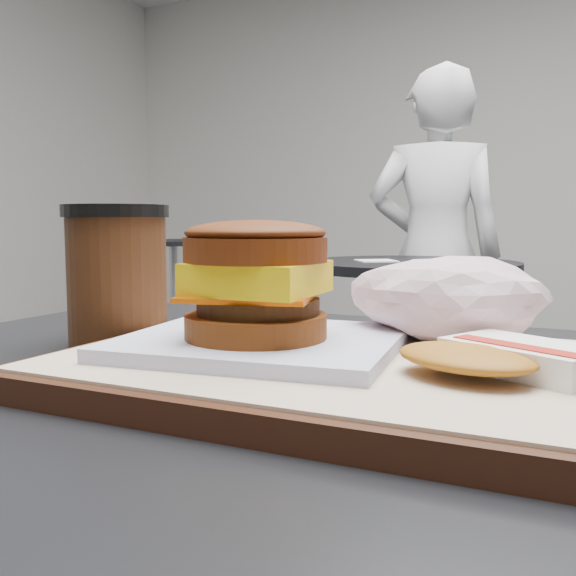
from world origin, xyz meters
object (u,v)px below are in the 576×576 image
(hash_brown, at_px, (498,358))
(neighbor_table, at_px, (410,321))
(breakfast_sandwich, at_px, (258,296))
(coffee_cup, at_px, (117,270))
(crumpled_wrapper, at_px, (447,298))
(patron, at_px, (435,255))
(serving_tray, at_px, (335,369))

(hash_brown, relative_size, neighbor_table, 0.18)
(breakfast_sandwich, distance_m, hash_brown, 0.17)
(hash_brown, distance_m, neighbor_table, 1.76)
(neighbor_table, bearing_deg, breakfast_sandwich, -78.93)
(neighbor_table, bearing_deg, coffee_cup, -84.58)
(crumpled_wrapper, height_order, coffee_cup, coffee_cup)
(neighbor_table, xyz_separation_m, patron, (-0.05, 0.56, 0.19))
(crumpled_wrapper, bearing_deg, neighbor_table, 105.61)
(coffee_cup, height_order, patron, patron)
(crumpled_wrapper, height_order, neighbor_table, crumpled_wrapper)
(coffee_cup, relative_size, patron, 0.08)
(serving_tray, height_order, hash_brown, hash_brown)
(serving_tray, height_order, coffee_cup, coffee_cup)
(breakfast_sandwich, distance_m, coffee_cup, 0.18)
(serving_tray, relative_size, coffee_cup, 3.02)
(neighbor_table, distance_m, patron, 0.59)
(serving_tray, xyz_separation_m, crumpled_wrapper, (0.06, 0.09, 0.04))
(serving_tray, xyz_separation_m, patron, (-0.43, 2.21, -0.04))
(breakfast_sandwich, height_order, coffee_cup, coffee_cup)
(breakfast_sandwich, xyz_separation_m, hash_brown, (0.16, -0.00, -0.03))
(breakfast_sandwich, bearing_deg, serving_tray, 12.32)
(crumpled_wrapper, distance_m, patron, 2.18)
(serving_tray, distance_m, patron, 2.25)
(serving_tray, height_order, neighbor_table, serving_tray)
(hash_brown, distance_m, coffee_cup, 0.34)
(hash_brown, xyz_separation_m, neighbor_table, (-0.49, 1.67, -0.25))
(neighbor_table, bearing_deg, patron, 94.62)
(crumpled_wrapper, bearing_deg, patron, 102.80)
(serving_tray, distance_m, coffee_cup, 0.24)
(coffee_cup, bearing_deg, patron, 95.21)
(coffee_cup, bearing_deg, breakfast_sandwich, -17.92)
(coffee_cup, bearing_deg, crumpled_wrapper, 9.12)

